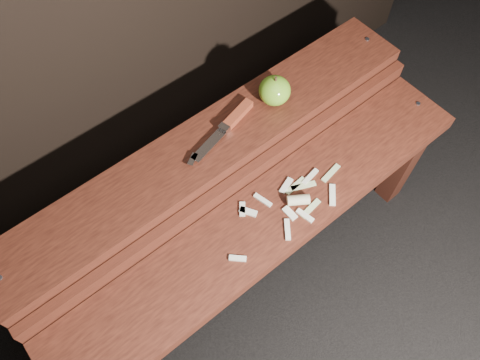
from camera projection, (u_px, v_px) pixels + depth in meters
ground at (252, 263)px, 1.52m from camera, size 60.00×60.00×0.00m
bench_front_tier at (270, 231)px, 1.19m from camera, size 1.20×0.20×0.42m
bench_rear_tier at (215, 160)px, 1.23m from camera, size 1.20×0.21×0.50m
apple at (275, 91)px, 1.19m from camera, size 0.08×0.08×0.09m
knife at (231, 122)px, 1.17m from camera, size 0.24×0.08×0.02m
apple_scraps at (294, 201)px, 1.15m from camera, size 0.38×0.16×0.03m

